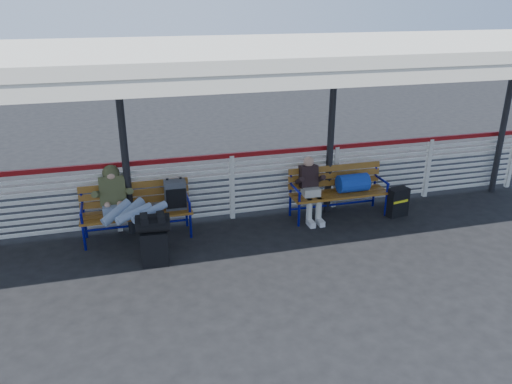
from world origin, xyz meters
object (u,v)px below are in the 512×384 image
object	(u,v)px
bench_left	(150,202)
suitcase_side	(397,202)
luggage_stack	(154,238)
traveler_man	(127,207)
bench_right	(345,185)
companion_person	(311,188)

from	to	relation	value
bench_left	suitcase_side	bearing A→B (deg)	-5.08
luggage_stack	suitcase_side	world-z (taller)	luggage_stack
traveler_man	luggage_stack	bearing A→B (deg)	-63.13
bench_right	traveler_man	world-z (taller)	traveler_man
bench_right	suitcase_side	world-z (taller)	bench_right
luggage_stack	suitcase_side	distance (m)	4.50
bench_right	companion_person	size ratio (longest dim) A/B	1.57
bench_left	bench_right	bearing A→B (deg)	-1.40
luggage_stack	companion_person	xyz separation A→B (m)	(2.85, 0.93, 0.15)
companion_person	bench_right	bearing A→B (deg)	0.87
luggage_stack	bench_right	xyz separation A→B (m)	(3.52, 0.94, 0.14)
suitcase_side	companion_person	bearing A→B (deg)	158.32
luggage_stack	companion_person	world-z (taller)	companion_person
luggage_stack	traveler_man	size ratio (longest dim) A/B	0.51
companion_person	suitcase_side	distance (m)	1.66
bench_left	traveler_man	size ratio (longest dim) A/B	1.11
bench_left	traveler_man	bearing A→B (deg)	-137.71
luggage_stack	suitcase_side	size ratio (longest dim) A/B	1.53
bench_right	companion_person	distance (m)	0.67
bench_left	traveler_man	xyz separation A→B (m)	(-0.38, -0.35, 0.10)
luggage_stack	bench_right	world-z (taller)	bench_right
luggage_stack	suitcase_side	bearing A→B (deg)	13.80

